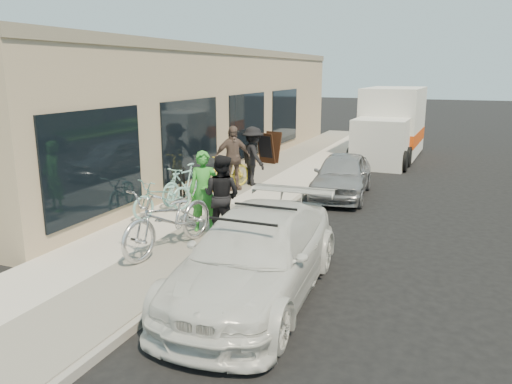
% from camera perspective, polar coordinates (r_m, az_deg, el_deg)
% --- Properties ---
extents(ground, '(120.00, 120.00, 0.00)m').
position_cam_1_polar(ground, '(9.48, -0.56, -7.68)').
color(ground, black).
rests_on(ground, ground).
extents(sidewalk, '(3.00, 34.00, 0.15)m').
position_cam_1_polar(sidewalk, '(12.84, -3.61, -1.62)').
color(sidewalk, '#BCB4A9').
rests_on(sidewalk, ground).
extents(curb, '(0.12, 34.00, 0.13)m').
position_cam_1_polar(curb, '(12.27, 2.92, -2.38)').
color(curb, gray).
rests_on(curb, ground).
extents(storefront, '(3.60, 20.00, 4.22)m').
position_cam_1_polar(storefront, '(18.36, -6.10, 9.41)').
color(storefront, tan).
rests_on(storefront, ground).
extents(bike_rack, '(0.27, 0.57, 0.86)m').
position_cam_1_polar(bike_rack, '(13.03, -8.43, 1.17)').
color(bike_rack, black).
rests_on(bike_rack, sidewalk).
extents(sandwich_board, '(0.84, 0.84, 1.12)m').
position_cam_1_polar(sandwich_board, '(18.40, 1.47, 5.11)').
color(sandwich_board, black).
rests_on(sandwich_board, sidewalk).
extents(sedan_white, '(2.10, 4.69, 1.37)m').
position_cam_1_polar(sedan_white, '(7.77, -0.00, -7.32)').
color(sedan_white, silver).
rests_on(sedan_white, ground).
extents(sedan_silver, '(1.73, 3.69, 1.22)m').
position_cam_1_polar(sedan_silver, '(14.23, 9.81, 1.94)').
color(sedan_silver, '#929397').
rests_on(sedan_silver, ground).
extents(moving_truck, '(2.28, 5.77, 2.81)m').
position_cam_1_polar(moving_truck, '(20.98, 15.13, 7.13)').
color(moving_truck, silver).
rests_on(moving_truck, ground).
extents(tandem_bike, '(1.23, 2.48, 1.24)m').
position_cam_1_polar(tandem_bike, '(9.46, -9.84, -3.00)').
color(tandem_bike, silver).
rests_on(tandem_bike, sidewalk).
extents(woman_rider, '(0.72, 0.59, 1.71)m').
position_cam_1_polar(woman_rider, '(10.47, -5.98, 0.07)').
color(woman_rider, green).
rests_on(woman_rider, sidewalk).
extents(man_standing, '(0.86, 0.69, 1.68)m').
position_cam_1_polar(man_standing, '(10.14, -3.95, -0.42)').
color(man_standing, black).
rests_on(man_standing, sidewalk).
extents(cruiser_bike_a, '(0.78, 1.72, 1.00)m').
position_cam_1_polar(cruiser_bike_a, '(12.86, -8.18, 0.92)').
color(cruiser_bike_a, '#7DBAB2').
rests_on(cruiser_bike_a, sidewalk).
extents(cruiser_bike_b, '(1.09, 1.81, 0.90)m').
position_cam_1_polar(cruiser_bike_b, '(11.85, -10.59, -0.52)').
color(cruiser_bike_b, '#7DBAB2').
rests_on(cruiser_bike_b, sidewalk).
extents(cruiser_bike_c, '(1.07, 1.76, 1.02)m').
position_cam_1_polar(cruiser_bike_c, '(14.29, -3.27, 2.36)').
color(cruiser_bike_c, yellow).
rests_on(cruiser_bike_c, sidewalk).
extents(bystander_a, '(1.27, 1.22, 1.73)m').
position_cam_1_polar(bystander_a, '(14.72, -0.34, 4.12)').
color(bystander_a, black).
rests_on(bystander_a, sidewalk).
extents(bystander_b, '(1.08, 1.06, 1.82)m').
position_cam_1_polar(bystander_b, '(14.15, -2.71, 3.91)').
color(bystander_b, brown).
rests_on(bystander_b, sidewalk).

